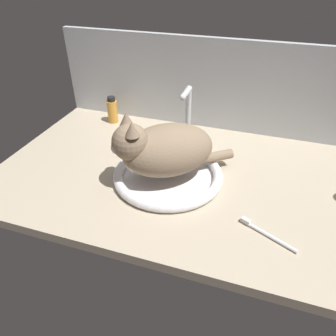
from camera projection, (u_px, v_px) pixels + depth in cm
name	position (u px, v px, depth cm)	size (l,w,h in cm)	color
countertop	(179.00, 178.00, 104.79)	(120.71, 71.53, 3.00)	#B7A88E
backsplash_wall	(207.00, 88.00, 123.64)	(120.71, 2.40, 38.05)	#B2B7BC
sink_basin	(168.00, 175.00, 101.41)	(35.00, 35.00, 3.14)	white
faucet	(187.00, 123.00, 114.58)	(16.63, 11.03, 22.72)	silver
cat	(161.00, 149.00, 95.15)	(35.71, 32.21, 20.29)	#8C755B
amber_bottle	(112.00, 110.00, 132.54)	(4.28, 4.28, 11.16)	gold
toothbrush	(266.00, 234.00, 81.45)	(14.84, 7.93, 1.70)	silver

